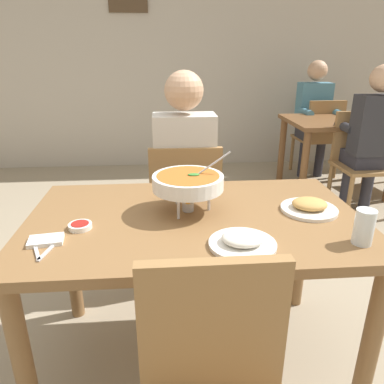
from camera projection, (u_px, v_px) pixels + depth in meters
The scene contains 18 objects.
ground_plane at pixel (194, 356), 1.80m from camera, with size 16.00×16.00×0.00m, color gray.
cafe_rear_partition at pixel (171, 42), 4.34m from camera, with size 10.00×0.10×3.00m, color #BCB2A3.
dining_table_main at pixel (195, 239), 1.56m from camera, with size 1.39×0.85×0.76m.
chair_diner_main at pixel (185, 205), 2.27m from camera, with size 0.44×0.44×0.90m.
diner_main at pixel (184, 167), 2.22m from camera, with size 0.40×0.45×1.31m.
curry_bowl at pixel (188, 182), 1.53m from camera, with size 0.33×0.30×0.26m.
rice_plate at pixel (243, 241), 1.28m from camera, with size 0.24×0.24×0.06m.
appetizer_plate at pixel (309, 207), 1.56m from camera, with size 0.24×0.24×0.06m.
sauce_dish at pixel (80, 226), 1.41m from camera, with size 0.09×0.09×0.02m.
napkin_folded at pixel (46, 240), 1.31m from camera, with size 0.12×0.08×0.02m, color white.
fork_utensil at pixel (36, 249), 1.26m from camera, with size 0.01×0.17×0.01m, color silver.
spoon_utensil at pixel (51, 248), 1.27m from camera, with size 0.01×0.17×0.01m, color silver.
drink_glass at pixel (364, 229), 1.29m from camera, with size 0.07×0.07×0.13m.
dining_table_far at pixel (337, 133), 3.71m from camera, with size 1.00×0.80×0.76m.
chair_bg_left at pixel (320, 134), 4.19m from camera, with size 0.46×0.46×0.90m.
chair_bg_middle at pixel (359, 156), 3.31m from camera, with size 0.45×0.45×0.90m.
patron_bg_left at pixel (314, 112), 4.19m from camera, with size 0.40×0.45×1.31m.
patron_bg_middle at pixel (371, 133), 3.12m from camera, with size 0.40×0.45×1.31m.
Camera 1 is at (-0.12, -1.38, 1.41)m, focal length 34.07 mm.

